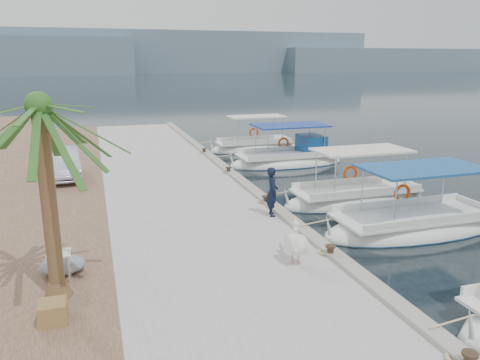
# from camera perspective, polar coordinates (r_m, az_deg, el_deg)

# --- Properties ---
(ground) EXTENTS (400.00, 400.00, 0.00)m
(ground) POSITION_cam_1_polar(r_m,az_deg,el_deg) (16.34, 6.14, -6.01)
(ground) COLOR black
(ground) RESTS_ON ground
(concrete_quay) EXTENTS (6.00, 40.00, 0.50)m
(concrete_quay) POSITION_cam_1_polar(r_m,az_deg,el_deg) (20.02, -7.52, -1.44)
(concrete_quay) COLOR #9D9D98
(concrete_quay) RESTS_ON ground
(quay_curb) EXTENTS (0.44, 40.00, 0.12)m
(quay_curb) POSITION_cam_1_polar(r_m,az_deg,el_deg) (20.57, 0.09, 0.01)
(quay_curb) COLOR gray
(quay_curb) RESTS_ON concrete_quay
(cobblestone_strip) EXTENTS (4.00, 40.00, 0.50)m
(cobblestone_strip) POSITION_cam_1_polar(r_m,az_deg,el_deg) (19.85, -21.89, -2.53)
(cobblestone_strip) COLOR brown
(cobblestone_strip) RESTS_ON ground
(distant_hills) EXTENTS (330.00, 60.00, 18.00)m
(distant_hills) POSITION_cam_1_polar(r_m,az_deg,el_deg) (218.46, -8.23, 14.79)
(distant_hills) COLOR slate
(distant_hills) RESTS_ON ground
(fishing_caique_b) EXTENTS (6.82, 2.54, 2.83)m
(fishing_caique_b) POSITION_cam_1_polar(r_m,az_deg,el_deg) (17.15, 20.45, -5.42)
(fishing_caique_b) COLOR white
(fishing_caique_b) RESTS_ON ground
(fishing_caique_c) EXTENTS (6.32, 2.16, 2.83)m
(fishing_caique_c) POSITION_cam_1_polar(r_m,az_deg,el_deg) (19.67, 13.87, -2.41)
(fishing_caique_c) COLOR white
(fishing_caique_c) RESTS_ON ground
(fishing_caique_d) EXTENTS (6.67, 2.56, 2.83)m
(fishing_caique_d) POSITION_cam_1_polar(r_m,az_deg,el_deg) (26.34, 5.89, 2.33)
(fishing_caique_d) COLOR white
(fishing_caique_d) RESTS_ON ground
(fishing_caique_e) EXTENTS (5.94, 1.98, 2.83)m
(fishing_caique_e) POSITION_cam_1_polar(r_m,az_deg,el_deg) (30.27, 1.73, 3.85)
(fishing_caique_e) COLOR white
(fishing_caique_e) RESTS_ON ground
(mooring_bollards) EXTENTS (0.28, 20.28, 0.33)m
(mooring_bollards) POSITION_cam_1_polar(r_m,az_deg,el_deg) (17.31, 3.16, -2.34)
(mooring_bollards) COLOR black
(mooring_bollards) RESTS_ON concrete_quay
(pelican) EXTENTS (0.77, 1.34, 1.05)m
(pelican) POSITION_cam_1_polar(r_m,az_deg,el_deg) (12.40, 6.81, -7.66)
(pelican) COLOR tan
(pelican) RESTS_ON concrete_quay
(fisherman) EXTENTS (0.50, 0.67, 1.69)m
(fisherman) POSITION_cam_1_polar(r_m,az_deg,el_deg) (15.91, 3.93, -1.42)
(fisherman) COLOR black
(fisherman) RESTS_ON concrete_quay
(date_palm) EXTENTS (4.60, 4.60, 5.19)m
(date_palm) POSITION_cam_1_polar(r_m,az_deg,el_deg) (10.49, -23.33, 8.15)
(date_palm) COLOR brown
(date_palm) RESTS_ON cobblestone_strip
(parked_car) EXTENTS (1.77, 4.22, 1.35)m
(parked_car) POSITION_cam_1_polar(r_m,az_deg,el_deg) (22.61, -20.84, 1.98)
(parked_car) COLOR silver
(parked_car) RESTS_ON cobblestone_strip
(wooden_crate) EXTENTS (0.55, 0.55, 0.44)m
(wooden_crate) POSITION_cam_1_polar(r_m,az_deg,el_deg) (10.56, -21.84, -14.72)
(wooden_crate) COLOR brown
(wooden_crate) RESTS_ON cobblestone_strip
(tarp_bundle) EXTENTS (1.10, 0.90, 0.40)m
(tarp_bundle) POSITION_cam_1_polar(r_m,az_deg,el_deg) (12.69, -20.79, -9.67)
(tarp_bundle) COLOR gray
(tarp_bundle) RESTS_ON cobblestone_strip
(folding_table) EXTENTS (0.55, 0.55, 0.73)m
(folding_table) POSITION_cam_1_polar(r_m,az_deg,el_deg) (12.14, -21.16, -9.17)
(folding_table) COLOR silver
(folding_table) RESTS_ON cobblestone_strip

